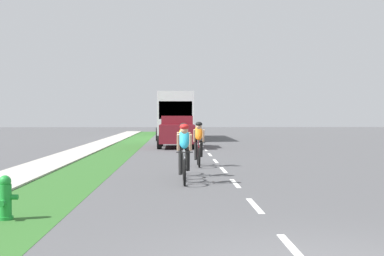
# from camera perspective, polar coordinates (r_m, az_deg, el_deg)

# --- Properties ---
(ground_plane) EXTENTS (120.00, 120.00, 0.00)m
(ground_plane) POSITION_cam_1_polar(r_m,az_deg,el_deg) (25.88, 1.74, -2.66)
(ground_plane) COLOR #4C4C4F
(grass_verge) EXTENTS (1.95, 70.00, 0.01)m
(grass_verge) POSITION_cam_1_polar(r_m,az_deg,el_deg) (26.00, -8.21, -2.65)
(grass_verge) COLOR #2D6026
(grass_verge) RESTS_ON ground_plane
(sidewalk_concrete) EXTENTS (1.62, 70.00, 0.10)m
(sidewalk_concrete) POSITION_cam_1_polar(r_m,az_deg,el_deg) (26.26, -12.08, -2.62)
(sidewalk_concrete) COLOR #B2ADA3
(sidewalk_concrete) RESTS_ON ground_plane
(lane_markings_center) EXTENTS (0.12, 54.30, 0.01)m
(lane_markings_center) POSITION_cam_1_polar(r_m,az_deg,el_deg) (29.87, 1.27, -2.12)
(lane_markings_center) COLOR white
(lane_markings_center) RESTS_ON ground_plane
(fire_hydrant_green) EXTENTS (0.44, 0.38, 0.76)m
(fire_hydrant_green) POSITION_cam_1_polar(r_m,az_deg,el_deg) (9.78, -19.31, -7.07)
(fire_hydrant_green) COLOR #1E8C33
(fire_hydrant_green) RESTS_ON ground_plane
(cyclist_lead) EXTENTS (0.42, 1.72, 1.58)m
(cyclist_lead) POSITION_cam_1_polar(r_m,az_deg,el_deg) (14.07, -0.83, -2.66)
(cyclist_lead) COLOR black
(cyclist_lead) RESTS_ON ground_plane
(cyclist_trailing) EXTENTS (0.42, 1.72, 1.58)m
(cyclist_trailing) POSITION_cam_1_polar(r_m,az_deg,el_deg) (15.76, -0.90, -2.24)
(cyclist_trailing) COLOR black
(cyclist_trailing) RESTS_ON ground_plane
(cyclist_distant) EXTENTS (0.42, 1.72, 1.58)m
(cyclist_distant) POSITION_cam_1_polar(r_m,az_deg,el_deg) (18.86, 0.71, -1.66)
(cyclist_distant) COLOR black
(cyclist_distant) RESTS_ON ground_plane
(suv_maroon) EXTENTS (2.15, 4.70, 1.79)m
(suv_maroon) POSITION_cam_1_polar(r_m,az_deg,el_deg) (30.24, -1.61, -0.29)
(suv_maroon) COLOR maroon
(suv_maroon) RESTS_ON ground_plane
(bus_white) EXTENTS (2.78, 11.60, 3.48)m
(bus_white) POSITION_cam_1_polar(r_m,az_deg,el_deg) (41.89, -1.76, 1.56)
(bus_white) COLOR silver
(bus_white) RESTS_ON ground_plane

